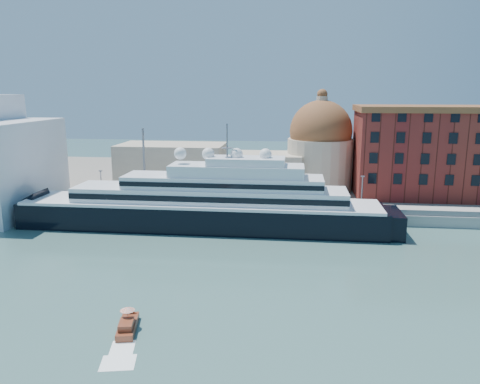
# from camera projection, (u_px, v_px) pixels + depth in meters

# --- Properties ---
(ground) EXTENTS (400.00, 400.00, 0.00)m
(ground) POSITION_uv_depth(u_px,v_px,m) (201.00, 268.00, 77.96)
(ground) COLOR #365E5B
(ground) RESTS_ON ground
(quay) EXTENTS (180.00, 10.00, 2.50)m
(quay) POSITION_uv_depth(u_px,v_px,m) (229.00, 210.00, 110.67)
(quay) COLOR gray
(quay) RESTS_ON ground
(land) EXTENTS (260.00, 72.00, 2.00)m
(land) POSITION_uv_depth(u_px,v_px,m) (247.00, 179.00, 150.50)
(land) COLOR slate
(land) RESTS_ON ground
(quay_fence) EXTENTS (180.00, 0.10, 1.20)m
(quay_fence) POSITION_uv_depth(u_px,v_px,m) (226.00, 207.00, 105.91)
(quay_fence) COLOR slate
(quay_fence) RESTS_ON quay
(superyacht) EXTENTS (87.48, 12.13, 26.15)m
(superyacht) POSITION_uv_depth(u_px,v_px,m) (189.00, 207.00, 100.14)
(superyacht) COLOR black
(superyacht) RESTS_ON ground
(water_taxi) EXTENTS (3.28, 6.48, 2.94)m
(water_taxi) POSITION_uv_depth(u_px,v_px,m) (127.00, 325.00, 57.60)
(water_taxi) COLOR maroon
(water_taxi) RESTS_ON ground
(warehouse) EXTENTS (43.00, 19.00, 23.25)m
(warehouse) POSITION_uv_depth(u_px,v_px,m) (440.00, 151.00, 119.42)
(warehouse) COLOR maroon
(warehouse) RESTS_ON land
(church) EXTENTS (66.00, 18.00, 25.50)m
(church) POSITION_uv_depth(u_px,v_px,m) (264.00, 156.00, 130.88)
(church) COLOR beige
(church) RESTS_ON land
(lamp_posts) EXTENTS (120.80, 2.40, 18.00)m
(lamp_posts) POSITION_uv_depth(u_px,v_px,m) (174.00, 175.00, 108.63)
(lamp_posts) COLOR slate
(lamp_posts) RESTS_ON quay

